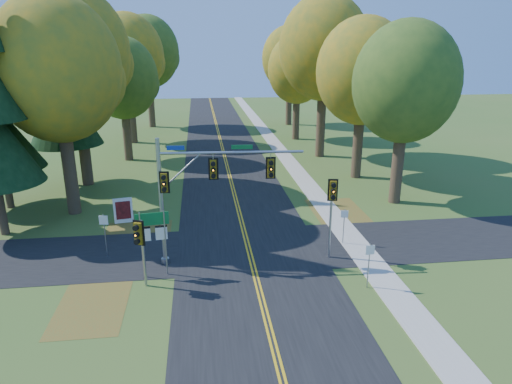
{
  "coord_description": "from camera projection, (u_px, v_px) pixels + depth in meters",
  "views": [
    {
      "loc": [
        -2.52,
        -21.43,
        10.97
      ],
      "look_at": [
        0.49,
        2.48,
        3.2
      ],
      "focal_mm": 32.0,
      "sensor_mm": 36.0,
      "label": 1
    }
  ],
  "objects": [
    {
      "name": "tree_e_a",
      "position": [
        406.0,
        83.0,
        30.94
      ],
      "size": [
        7.2,
        7.2,
        12.73
      ],
      "color": "#38281C",
      "rests_on": "ground"
    },
    {
      "name": "reg_sign_e_south",
      "position": [
        369.0,
        258.0,
        21.16
      ],
      "size": [
        0.44,
        0.08,
        2.28
      ],
      "rotation": [
        0.0,
        0.0,
        0.06
      ],
      "color": "gray",
      "rests_on": "ground"
    },
    {
      "name": "tree_e_d",
      "position": [
        298.0,
        70.0,
        53.51
      ],
      "size": [
        7.0,
        7.0,
        12.32
      ],
      "color": "#38281C",
      "rests_on": "ground"
    },
    {
      "name": "leaf_patch_e",
      "position": [
        343.0,
        218.0,
        30.37
      ],
      "size": [
        3.5,
        8.0,
        0.0
      ],
      "primitive_type": "cube",
      "color": "brown",
      "rests_on": "ground"
    },
    {
      "name": "tree_e_c",
      "position": [
        325.0,
        49.0,
        44.17
      ],
      "size": [
        8.8,
        8.8,
        15.79
      ],
      "color": "#38281C",
      "rests_on": "ground"
    },
    {
      "name": "pine_c",
      "position": [
        57.0,
        63.0,
        34.49
      ],
      "size": [
        5.6,
        5.6,
        20.56
      ],
      "color": "#38281C",
      "rests_on": "ground"
    },
    {
      "name": "road_cross",
      "position": [
        248.0,
        249.0,
        25.79
      ],
      "size": [
        60.0,
        6.0,
        0.02
      ],
      "primitive_type": "cube",
      "color": "black",
      "rests_on": "ground"
    },
    {
      "name": "road_main",
      "position": [
        253.0,
        265.0,
        23.9
      ],
      "size": [
        8.0,
        160.0,
        0.02
      ],
      "primitive_type": "cube",
      "color": "black",
      "rests_on": "ground"
    },
    {
      "name": "traffic_mast",
      "position": [
        197.0,
        185.0,
        22.85
      ],
      "size": [
        7.37,
        0.84,
        6.69
      ],
      "rotation": [
        0.0,
        0.0,
        -0.06
      ],
      "color": "gray",
      "rests_on": "ground"
    },
    {
      "name": "tree_w_a",
      "position": [
        58.0,
        70.0,
        28.53
      ],
      "size": [
        8.0,
        8.0,
        14.15
      ],
      "color": "#38281C",
      "rests_on": "ground"
    },
    {
      "name": "reg_sign_e_north",
      "position": [
        344.0,
        220.0,
        25.96
      ],
      "size": [
        0.41,
        0.1,
        2.15
      ],
      "rotation": [
        0.0,
        0.0,
        -0.17
      ],
      "color": "gray",
      "rests_on": "ground"
    },
    {
      "name": "centerline_right",
      "position": [
        254.0,
        264.0,
        23.9
      ],
      "size": [
        0.1,
        160.0,
        0.01
      ],
      "primitive_type": "cube",
      "color": "gold",
      "rests_on": "road_main"
    },
    {
      "name": "ground",
      "position": [
        253.0,
        265.0,
        23.9
      ],
      "size": [
        160.0,
        160.0,
        0.0
      ],
      "primitive_type": "plane",
      "color": "#365C20",
      "rests_on": "ground"
    },
    {
      "name": "ped_signal_pole",
      "position": [
        140.0,
        238.0,
        20.84
      ],
      "size": [
        0.51,
        0.62,
        3.45
      ],
      "rotation": [
        0.0,
        0.0,
        -0.41
      ],
      "color": "#94969D",
      "rests_on": "ground"
    },
    {
      "name": "tree_e_b",
      "position": [
        363.0,
        72.0,
        37.18
      ],
      "size": [
        7.6,
        7.6,
        13.33
      ],
      "color": "#38281C",
      "rests_on": "ground"
    },
    {
      "name": "leaf_patch_w_far",
      "position": [
        93.0,
        305.0,
        20.17
      ],
      "size": [
        3.0,
        5.0,
        0.0
      ],
      "primitive_type": "cube",
      "color": "brown",
      "rests_on": "ground"
    },
    {
      "name": "info_kiosk",
      "position": [
        123.0,
        211.0,
        29.35
      ],
      "size": [
        1.2,
        0.39,
        1.65
      ],
      "rotation": [
        0.0,
        0.0,
        0.2
      ],
      "color": "silver",
      "rests_on": "ground"
    },
    {
      "name": "reg_sign_w",
      "position": [
        104.0,
        228.0,
        24.34
      ],
      "size": [
        0.47,
        0.1,
        2.46
      ],
      "rotation": [
        0.0,
        0.0,
        -0.14
      ],
      "color": "gray",
      "rests_on": "ground"
    },
    {
      "name": "tree_e_e",
      "position": [
        290.0,
        59.0,
        63.48
      ],
      "size": [
        7.8,
        7.8,
        13.74
      ],
      "color": "#38281C",
      "rests_on": "ground"
    },
    {
      "name": "tree_w_b",
      "position": [
        74.0,
        54.0,
        34.71
      ],
      "size": [
        8.6,
        8.6,
        15.38
      ],
      "color": "#38281C",
      "rests_on": "ground"
    },
    {
      "name": "tree_w_e",
      "position": [
        148.0,
        52.0,
        61.38
      ],
      "size": [
        8.4,
        8.4,
        14.97
      ],
      "color": "#38281C",
      "rests_on": "ground"
    },
    {
      "name": "leaf_patch_w_near",
      "position": [
        135.0,
        240.0,
        26.9
      ],
      "size": [
        4.0,
        6.0,
        0.0
      ],
      "primitive_type": "cube",
      "color": "brown",
      "rests_on": "ground"
    },
    {
      "name": "centerline_left",
      "position": [
        251.0,
        264.0,
        23.88
      ],
      "size": [
        0.1,
        160.0,
        0.01
      ],
      "primitive_type": "cube",
      "color": "gold",
      "rests_on": "road_main"
    },
    {
      "name": "east_signal_pole",
      "position": [
        332.0,
        199.0,
        23.53
      ],
      "size": [
        0.52,
        0.6,
        4.49
      ],
      "rotation": [
        0.0,
        0.0,
        -0.14
      ],
      "color": "#969A9E",
      "rests_on": "ground"
    },
    {
      "name": "sidewalk_east",
      "position": [
        366.0,
        258.0,
        24.63
      ],
      "size": [
        1.6,
        160.0,
        0.06
      ],
      "primitive_type": "cube",
      "color": "#9E998E",
      "rests_on": "ground"
    },
    {
      "name": "tree_w_c",
      "position": [
        123.0,
        79.0,
        43.43
      ],
      "size": [
        6.8,
        6.8,
        11.91
      ],
      "color": "#38281C",
      "rests_on": "ground"
    },
    {
      "name": "route_sign_cluster",
      "position": [
        153.0,
        231.0,
        22.05
      ],
      "size": [
        1.59,
        0.26,
        3.42
      ],
      "rotation": [
        0.0,
        0.0,
        0.12
      ],
      "color": "gray",
      "rests_on": "ground"
    },
    {
      "name": "tree_w_d",
      "position": [
        128.0,
        56.0,
        51.03
      ],
      "size": [
        8.2,
        8.2,
        14.56
      ],
      "color": "#38281C",
      "rests_on": "ground"
    }
  ]
}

